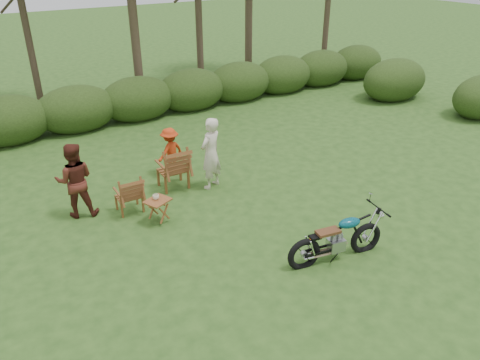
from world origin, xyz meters
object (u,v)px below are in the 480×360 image
adult_a (212,186)px  child (172,173)px  lawn_chair_left (131,211)px  lawn_chair_right (174,187)px  adult_b (81,214)px  cup (156,197)px  motorcycle (334,258)px  side_table (159,211)px

adult_a → child: adult_a is taller
lawn_chair_left → lawn_chair_right: bearing=-156.6°
adult_a → adult_b: adult_a is taller
cup → motorcycle: bearing=-52.7°
adult_b → lawn_chair_left: bearing=174.9°
motorcycle → adult_b: 5.46m
lawn_chair_right → adult_a: bearing=151.5°
lawn_chair_left → adult_b: bearing=-22.6°
adult_b → cup: bearing=157.7°
cup → adult_b: size_ratio=0.08×
lawn_chair_right → side_table: size_ratio=2.03×
motorcycle → lawn_chair_right: bearing=116.9°
lawn_chair_left → child: child is taller
child → motorcycle: bearing=82.8°
motorcycle → side_table: bearing=137.2°
side_table → child: 2.34m
side_table → adult_b: (-1.33, 1.20, -0.26)m
motorcycle → lawn_chair_left: (-2.61, 3.70, 0.00)m
adult_a → child: size_ratio=1.42×
lawn_chair_right → child: child is taller
adult_a → side_table: bearing=0.9°
side_table → adult_b: size_ratio=0.32×
motorcycle → adult_b: (-3.58, 4.13, 0.00)m
motorcycle → lawn_chair_right: 4.42m
motorcycle → cup: bearing=136.8°
motorcycle → lawn_chair_right: motorcycle is taller
motorcycle → cup: 3.79m
lawn_chair_left → cup: size_ratio=6.47×
lawn_chair_right → cup: 1.66m
adult_b → motorcycle: bearing=149.8°
side_table → adult_a: (1.72, 0.82, -0.26)m
side_table → child: size_ratio=0.43×
cup → child: size_ratio=0.11×
cup → adult_a: adult_a is taller
motorcycle → child: child is taller
lawn_chair_left → cup: (0.35, -0.72, 0.58)m
lawn_chair_right → side_table: bearing=56.4°
motorcycle → side_table: motorcycle is taller
lawn_chair_right → adult_a: (0.79, -0.47, 0.00)m
lawn_chair_left → adult_a: adult_a is taller
motorcycle → cup: cup is taller
motorcycle → side_table: size_ratio=3.57×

